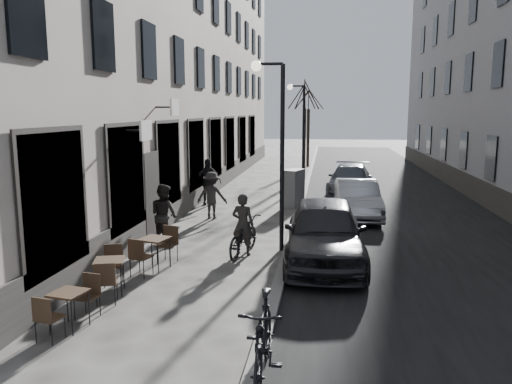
% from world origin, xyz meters
% --- Properties ---
extents(ground, '(120.00, 120.00, 0.00)m').
position_xyz_m(ground, '(0.00, 0.00, 0.00)').
color(ground, '#3B3835').
rests_on(ground, ground).
extents(road, '(7.30, 60.00, 0.00)m').
position_xyz_m(road, '(3.85, 16.00, 0.00)').
color(road, black).
rests_on(road, ground).
extents(kerb, '(0.25, 60.00, 0.12)m').
position_xyz_m(kerb, '(0.20, 16.00, 0.06)').
color(kerb, slate).
rests_on(kerb, ground).
extents(building_left, '(4.00, 35.00, 16.00)m').
position_xyz_m(building_left, '(-6.00, 16.50, 8.00)').
color(building_left, gray).
rests_on(building_left, ground).
extents(streetlamp_near, '(0.90, 0.28, 5.09)m').
position_xyz_m(streetlamp_near, '(-0.17, 6.00, 3.16)').
color(streetlamp_near, black).
rests_on(streetlamp_near, ground).
extents(streetlamp_far, '(0.90, 0.28, 5.09)m').
position_xyz_m(streetlamp_far, '(-0.17, 18.00, 3.16)').
color(streetlamp_far, black).
rests_on(streetlamp_far, ground).
extents(tree_near, '(2.40, 2.40, 5.70)m').
position_xyz_m(tree_near, '(-0.10, 21.00, 4.66)').
color(tree_near, black).
rests_on(tree_near, ground).
extents(tree_far, '(2.40, 2.40, 5.70)m').
position_xyz_m(tree_far, '(-0.10, 27.00, 4.66)').
color(tree_far, black).
rests_on(tree_far, ground).
extents(bistro_set_a, '(0.64, 1.40, 0.80)m').
position_xyz_m(bistro_set_a, '(-3.23, 0.50, 0.41)').
color(bistro_set_a, black).
rests_on(bistro_set_a, ground).
extents(bistro_set_b, '(0.82, 1.53, 0.87)m').
position_xyz_m(bistro_set_b, '(-3.26, 2.22, 0.45)').
color(bistro_set_b, black).
rests_on(bistro_set_b, ground).
extents(bistro_set_c, '(0.78, 1.60, 0.91)m').
position_xyz_m(bistro_set_c, '(-2.89, 3.94, 0.47)').
color(bistro_set_c, black).
rests_on(bistro_set_c, ground).
extents(utility_cabinet, '(0.86, 1.13, 1.50)m').
position_xyz_m(utility_cabinet, '(-0.09, 12.28, 0.75)').
color(utility_cabinet, slate).
rests_on(utility_cabinet, ground).
extents(bicycle, '(1.02, 2.02, 1.01)m').
position_xyz_m(bicycle, '(-0.98, 5.44, 0.51)').
color(bicycle, black).
rests_on(bicycle, ground).
extents(cyclist_rider, '(0.67, 0.50, 1.66)m').
position_xyz_m(cyclist_rider, '(-0.98, 5.44, 0.83)').
color(cyclist_rider, black).
rests_on(cyclist_rider, ground).
extents(pedestrian_near, '(1.08, 1.03, 1.76)m').
position_xyz_m(pedestrian_near, '(-3.36, 6.08, 0.88)').
color(pedestrian_near, black).
rests_on(pedestrian_near, ground).
extents(pedestrian_mid, '(1.08, 0.63, 1.67)m').
position_xyz_m(pedestrian_mid, '(-2.82, 9.76, 0.83)').
color(pedestrian_mid, '#2A2624').
rests_on(pedestrian_mid, ground).
extents(pedestrian_far, '(1.17, 0.66, 1.88)m').
position_xyz_m(pedestrian_far, '(-3.60, 12.35, 0.94)').
color(pedestrian_far, black).
rests_on(pedestrian_far, ground).
extents(car_near, '(2.06, 4.84, 1.63)m').
position_xyz_m(car_near, '(1.16, 4.99, 0.82)').
color(car_near, black).
rests_on(car_near, ground).
extents(car_mid, '(1.62, 4.11, 1.33)m').
position_xyz_m(car_mid, '(2.30, 10.66, 0.67)').
color(car_mid, '#999CA1').
rests_on(car_mid, ground).
extents(car_far, '(2.32, 4.85, 1.36)m').
position_xyz_m(car_far, '(2.27, 15.53, 0.68)').
color(car_far, '#3F434A').
rests_on(car_far, ground).
extents(moped, '(0.62, 2.06, 1.23)m').
position_xyz_m(moped, '(0.35, -0.72, 0.62)').
color(moped, black).
rests_on(moped, ground).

